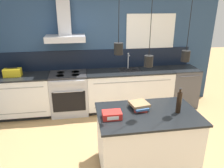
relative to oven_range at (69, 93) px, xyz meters
The scene contains 11 objects.
ground_plane 1.86m from the oven_range, 69.43° to the right, with size 16.00×16.00×0.00m, color tan.
wall_back 1.13m from the oven_range, 27.19° to the left, with size 5.60×2.41×2.60m.
counter_run_left 1.06m from the oven_range, behind, with size 1.35×0.64×0.91m.
counter_run_sink 1.35m from the oven_range, ahead, with size 1.93×0.64×1.27m.
oven_range is the anchor object (origin of this frame).
dishwasher 2.62m from the oven_range, ahead, with size 0.62×0.65×0.91m.
kitchen_island 2.26m from the oven_range, 59.46° to the right, with size 1.40×0.89×0.91m.
bottle_on_island 2.60m from the oven_range, 52.01° to the right, with size 0.07×0.07×0.36m.
book_stack 2.14m from the oven_range, 59.51° to the right, with size 0.29×0.35×0.10m.
red_supply_box 2.16m from the oven_range, 72.43° to the right, with size 0.25×0.18×0.09m.
yellow_toolbox 1.23m from the oven_range, behind, with size 0.34×0.18×0.19m.
Camera 1 is at (-0.39, -2.82, 2.35)m, focal length 35.00 mm.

